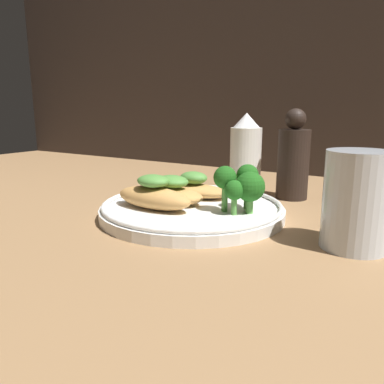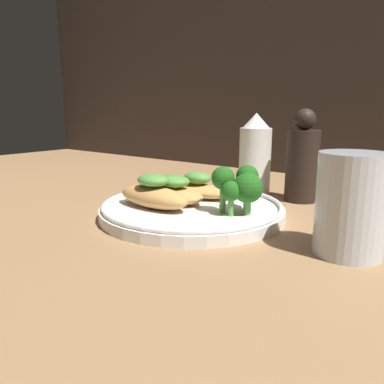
% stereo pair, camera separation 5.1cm
% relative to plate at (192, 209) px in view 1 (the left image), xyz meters
% --- Properties ---
extents(ground_plane, '(1.80, 1.80, 0.01)m').
position_rel_plate_xyz_m(ground_plane, '(0.00, 0.00, -0.01)').
color(ground_plane, '#936D47').
extents(plate, '(0.25, 0.25, 0.02)m').
position_rel_plate_xyz_m(plate, '(0.00, 0.00, 0.00)').
color(plate, white).
rests_on(plate, ground_plane).
extents(grilled_meat_front, '(0.12, 0.05, 0.05)m').
position_rel_plate_xyz_m(grilled_meat_front, '(-0.04, -0.04, 0.02)').
color(grilled_meat_front, tan).
rests_on(grilled_meat_front, plate).
extents(grilled_meat_middle, '(0.10, 0.06, 0.04)m').
position_rel_plate_xyz_m(grilled_meat_middle, '(-0.03, -0.00, 0.02)').
color(grilled_meat_middle, tan).
rests_on(grilled_meat_middle, plate).
extents(grilled_meat_back, '(0.12, 0.06, 0.04)m').
position_rel_plate_xyz_m(grilled_meat_back, '(-0.03, 0.05, 0.02)').
color(grilled_meat_back, tan).
rests_on(grilled_meat_back, plate).
extents(broccoli_bunch, '(0.07, 0.06, 0.06)m').
position_rel_plate_xyz_m(broccoli_bunch, '(0.07, 0.01, 0.04)').
color(broccoli_bunch, '#569942').
rests_on(broccoli_bunch, plate).
extents(sauce_bottle, '(0.05, 0.05, 0.14)m').
position_rel_plate_xyz_m(sauce_bottle, '(-0.00, 0.18, 0.06)').
color(sauce_bottle, white).
rests_on(sauce_bottle, ground_plane).
extents(pepper_grinder, '(0.05, 0.05, 0.15)m').
position_rel_plate_xyz_m(pepper_grinder, '(0.08, 0.18, 0.05)').
color(pepper_grinder, black).
rests_on(pepper_grinder, ground_plane).
extents(drinking_glass, '(0.07, 0.07, 0.10)m').
position_rel_plate_xyz_m(drinking_glass, '(0.21, -0.01, 0.04)').
color(drinking_glass, silver).
rests_on(drinking_glass, ground_plane).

